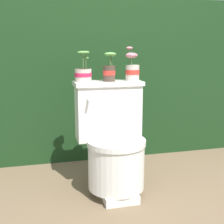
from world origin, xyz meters
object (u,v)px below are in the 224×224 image
potted_plant_left (83,73)px  potted_plant_middle (132,70)px  potted_plant_midleft (109,70)px  toilet (113,142)px

potted_plant_left → potted_plant_middle: 0.36m
potted_plant_left → potted_plant_midleft: size_ratio=1.04×
toilet → potted_plant_middle: (0.18, 0.14, 0.50)m
potted_plant_midleft → potted_plant_middle: potted_plant_middle is taller
potted_plant_midleft → potted_plant_middle: bearing=3.5°
potted_plant_left → potted_plant_middle: bearing=-2.7°
potted_plant_midleft → potted_plant_middle: (0.18, 0.01, -0.00)m
potted_plant_middle → potted_plant_left: bearing=177.3°
potted_plant_left → toilet: bearing=-41.4°
potted_plant_left → potted_plant_middle: size_ratio=0.88×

